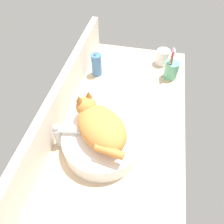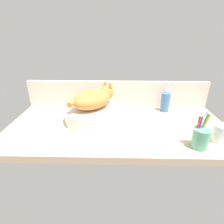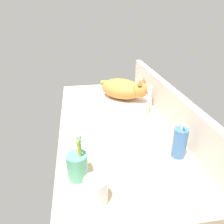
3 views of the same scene
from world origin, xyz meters
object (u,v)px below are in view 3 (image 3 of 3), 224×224
at_px(sink_basin, 121,104).
at_px(toothbrush_cup, 78,165).
at_px(water_glass, 96,192).
at_px(cat, 123,89).
at_px(faucet, 148,96).
at_px(soap_dispenser, 180,143).

distance_m(sink_basin, toothbrush_cup, 0.60).
height_order(sink_basin, toothbrush_cup, toothbrush_cup).
height_order(toothbrush_cup, water_glass, toothbrush_cup).
distance_m(cat, faucet, 0.18).
xyz_separation_m(toothbrush_cup, water_glass, (0.12, 0.05, -0.02)).
xyz_separation_m(sink_basin, cat, (0.01, 0.01, 0.10)).
distance_m(faucet, water_glass, 0.79).
height_order(sink_basin, cat, cat).
bearing_deg(water_glass, faucet, 150.29).
relative_size(faucet, soap_dispenser, 0.83).
height_order(faucet, water_glass, faucet).
xyz_separation_m(cat, toothbrush_cup, (0.53, -0.28, -0.09)).
xyz_separation_m(faucet, water_glass, (0.69, -0.39, -0.03)).
distance_m(sink_basin, water_glass, 0.70).
bearing_deg(toothbrush_cup, cat, 152.04).
xyz_separation_m(faucet, soap_dispenser, (0.50, -0.03, -0.01)).
bearing_deg(faucet, soap_dispenser, -2.88).
xyz_separation_m(cat, soap_dispenser, (0.47, 0.14, -0.07)).
bearing_deg(toothbrush_cup, soap_dispenser, 98.06).
relative_size(toothbrush_cup, water_glass, 2.05).
height_order(sink_basin, soap_dispenser, soap_dispenser).
xyz_separation_m(cat, water_glass, (0.65, -0.23, -0.10)).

